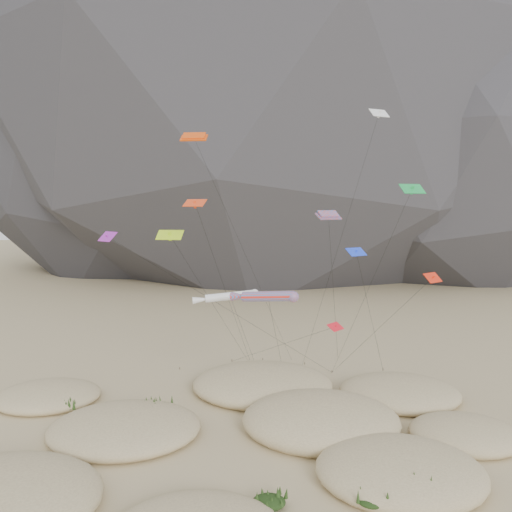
% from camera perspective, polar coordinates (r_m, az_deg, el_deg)
% --- Properties ---
extents(ground, '(500.00, 500.00, 0.00)m').
position_cam_1_polar(ground, '(42.96, 1.39, -22.15)').
color(ground, '#CCB789').
rests_on(ground, ground).
extents(rock_headland, '(226.37, 148.64, 177.50)m').
position_cam_1_polar(rock_headland, '(165.37, 2.90, 24.36)').
color(rock_headland, black).
rests_on(rock_headland, ground).
extents(dunes, '(49.71, 35.86, 3.81)m').
position_cam_1_polar(dunes, '(46.33, -0.91, -19.01)').
color(dunes, '#CCB789').
rests_on(dunes, ground).
extents(dune_grass, '(42.66, 28.59, 1.40)m').
position_cam_1_polar(dune_grass, '(46.61, 1.25, -18.64)').
color(dune_grass, black).
rests_on(dune_grass, ground).
extents(kite_stakes, '(25.01, 5.00, 0.30)m').
position_cam_1_polar(kite_stakes, '(63.80, 2.79, -12.44)').
color(kite_stakes, '#3F2D1E').
rests_on(kite_stakes, ground).
extents(rainbow_tube_kite, '(6.39, 16.32, 12.58)m').
position_cam_1_polar(rainbow_tube_kite, '(45.94, 1.08, -4.65)').
color(rainbow_tube_kite, '#FF2A1A').
rests_on(rainbow_tube_kite, ground).
extents(white_tube_kite, '(6.77, 12.88, 11.55)m').
position_cam_1_polar(white_tube_kite, '(51.05, -3.29, -4.65)').
color(white_tube_kite, silver).
rests_on(white_tube_kite, ground).
extents(orange_parafoil, '(12.84, 9.57, 28.00)m').
position_cam_1_polar(orange_parafoil, '(55.53, -6.97, 13.05)').
color(orange_parafoil, '#DC430B').
rests_on(orange_parafoil, ground).
extents(multi_parafoil, '(5.33, 18.27, 19.67)m').
position_cam_1_polar(multi_parafoil, '(48.34, 8.30, 4.37)').
color(multi_parafoil, '#FF401A').
rests_on(multi_parafoil, ground).
extents(delta_kites, '(31.60, 19.60, 30.22)m').
position_cam_1_polar(delta_kites, '(48.82, 4.46, 3.25)').
color(delta_kites, silver).
rests_on(delta_kites, ground).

